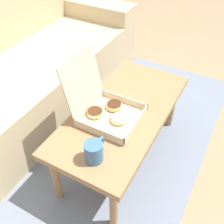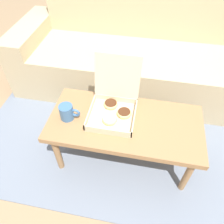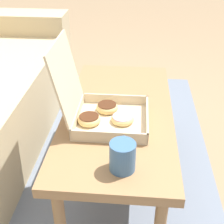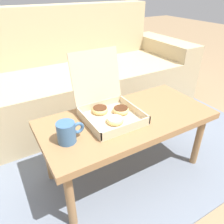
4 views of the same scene
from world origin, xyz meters
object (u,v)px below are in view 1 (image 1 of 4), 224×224
Objects in this scene: coffee_table at (123,116)px; coffee_mug at (94,151)px; pastry_box at (104,106)px; couch at (10,81)px.

coffee_table is 7.37× the size of coffee_mug.
couch is at bearing 84.19° from pastry_box.
couch is at bearing 90.00° from coffee_table.
couch is 2.33× the size of coffee_table.
couch reaches higher than coffee_mug.
coffee_table is 0.16m from pastry_box.
couch is 0.88m from pastry_box.
pastry_box is at bearing 138.89° from coffee_table.
couch is 1.06m from coffee_mug.
pastry_box is (-0.09, -0.86, 0.18)m from couch.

